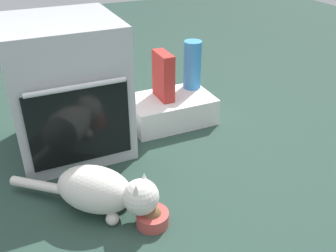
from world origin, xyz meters
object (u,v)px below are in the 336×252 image
(cat, at_px, (103,191))
(cereal_box, at_px, (163,76))
(water_bottle, at_px, (192,65))
(oven, at_px, (66,87))
(pantry_cabinet, at_px, (170,110))
(food_bowl, at_px, (152,217))

(cat, distance_m, cereal_box, 0.87)
(water_bottle, xyz_separation_m, cereal_box, (-0.23, -0.07, -0.01))
(oven, xyz_separation_m, water_bottle, (0.79, 0.11, -0.04))
(pantry_cabinet, distance_m, cat, 0.87)
(pantry_cabinet, height_order, food_bowl, pantry_cabinet)
(oven, distance_m, pantry_cabinet, 0.66)
(oven, height_order, water_bottle, oven)
(oven, relative_size, food_bowl, 5.06)
(cereal_box, bearing_deg, cat, -131.23)
(oven, bearing_deg, food_bowl, -77.48)
(pantry_cabinet, bearing_deg, oven, -177.64)
(cat, height_order, water_bottle, water_bottle)
(food_bowl, distance_m, water_bottle, 1.10)
(food_bowl, xyz_separation_m, water_bottle, (0.63, 0.86, 0.28))
(oven, distance_m, water_bottle, 0.80)
(oven, xyz_separation_m, pantry_cabinet, (0.61, 0.02, -0.27))
(oven, height_order, food_bowl, oven)
(water_bottle, height_order, cereal_box, water_bottle)
(food_bowl, relative_size, cat, 0.25)
(oven, height_order, pantry_cabinet, oven)
(pantry_cabinet, xyz_separation_m, cat, (-0.60, -0.63, 0.04))
(water_bottle, bearing_deg, food_bowl, -125.95)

